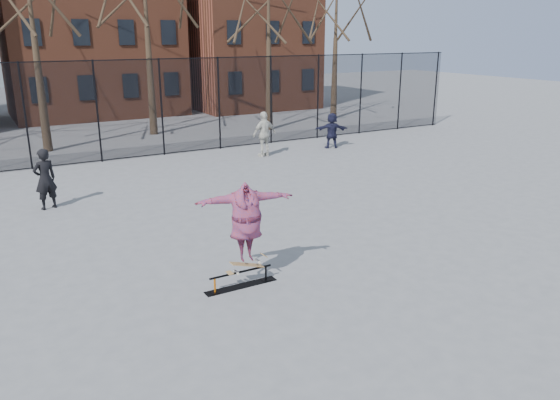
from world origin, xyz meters
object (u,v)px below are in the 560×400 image
bystander_black (45,179)px  bystander_navy (332,130)px  skateboard (247,267)px  skater (246,228)px  bystander_white (264,134)px  skate_rail (241,280)px

bystander_black → bystander_navy: bystander_black is taller
skateboard → skater: (0.00, 0.00, 0.86)m
skateboard → bystander_black: size_ratio=0.44×
skater → bystander_white: 12.26m
skateboard → bystander_navy: (9.58, 10.65, 0.40)m
skate_rail → bystander_navy: (9.73, 10.65, 0.66)m
skate_rail → skater: (0.14, 0.00, 1.12)m
skate_rail → skateboard: bearing=0.0°
bystander_white → bystander_black: bearing=13.3°
bystander_black → bystander_navy: bearing=176.7°
skater → bystander_white: bearing=71.1°
skate_rail → bystander_black: bystander_black is taller
bystander_white → bystander_navy: (3.45, 0.05, -0.15)m
skateboard → bystander_navy: bearing=48.0°
bystander_black → bystander_white: size_ratio=0.96×
skate_rail → bystander_black: bearing=109.5°
skate_rail → bystander_white: size_ratio=0.83×
skateboard → bystander_black: bearing=110.5°
skater → bystander_white: skater is taller
skateboard → skater: size_ratio=0.40×
skater → bystander_black: skater is taller
skate_rail → skater: 1.13m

